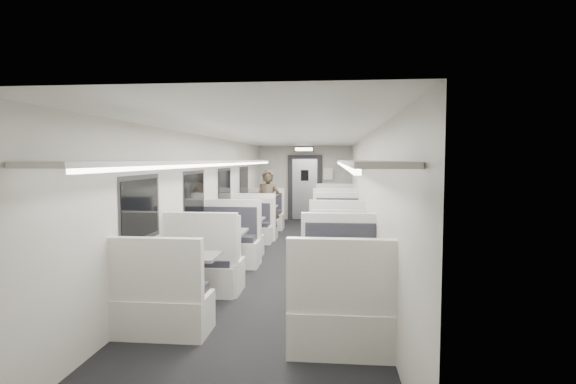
% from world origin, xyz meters
% --- Properties ---
extents(room, '(3.24, 12.24, 2.64)m').
position_xyz_m(room, '(0.00, 0.00, 1.20)').
color(room, black).
rests_on(room, ground).
extents(booth_left_a, '(1.06, 2.14, 1.15)m').
position_xyz_m(booth_left_a, '(-1.00, 3.08, 0.38)').
color(booth_left_a, silver).
rests_on(booth_left_a, room).
extents(booth_left_b, '(0.96, 1.95, 1.04)m').
position_xyz_m(booth_left_b, '(-1.00, 1.06, 0.35)').
color(booth_left_b, silver).
rests_on(booth_left_b, room).
extents(booth_left_c, '(1.12, 2.26, 1.21)m').
position_xyz_m(booth_left_c, '(-1.00, -1.34, 0.40)').
color(booth_left_c, silver).
rests_on(booth_left_c, room).
extents(booth_left_d, '(1.04, 2.11, 1.13)m').
position_xyz_m(booth_left_d, '(-1.00, -3.00, 0.38)').
color(booth_left_d, silver).
rests_on(booth_left_d, room).
extents(booth_right_a, '(1.16, 2.35, 1.26)m').
position_xyz_m(booth_right_a, '(1.00, 3.45, 0.42)').
color(booth_right_a, silver).
rests_on(booth_right_a, room).
extents(booth_right_b, '(1.10, 2.23, 1.19)m').
position_xyz_m(booth_right_b, '(1.00, 0.99, 0.40)').
color(booth_right_b, silver).
rests_on(booth_right_b, room).
extents(booth_right_c, '(0.96, 1.94, 1.04)m').
position_xyz_m(booth_right_c, '(1.00, -1.23, 0.35)').
color(booth_right_c, silver).
rests_on(booth_right_c, room).
extents(booth_right_d, '(1.11, 2.25, 1.20)m').
position_xyz_m(booth_right_d, '(1.00, -3.22, 0.40)').
color(booth_right_d, silver).
rests_on(booth_right_d, room).
extents(passenger, '(0.67, 0.49, 1.71)m').
position_xyz_m(passenger, '(-0.68, 2.25, 0.85)').
color(passenger, black).
rests_on(passenger, room).
extents(window_a, '(0.02, 1.18, 0.84)m').
position_xyz_m(window_a, '(-1.49, 3.40, 1.35)').
color(window_a, black).
rests_on(window_a, room).
extents(window_b, '(0.02, 1.18, 0.84)m').
position_xyz_m(window_b, '(-1.49, 1.20, 1.35)').
color(window_b, black).
rests_on(window_b, room).
extents(window_c, '(0.02, 1.18, 0.84)m').
position_xyz_m(window_c, '(-1.49, -1.00, 1.35)').
color(window_c, black).
rests_on(window_c, room).
extents(window_d, '(0.02, 1.18, 0.84)m').
position_xyz_m(window_d, '(-1.49, -3.20, 1.35)').
color(window_d, black).
rests_on(window_d, room).
extents(luggage_rack_left, '(0.46, 10.40, 0.09)m').
position_xyz_m(luggage_rack_left, '(-1.24, -0.30, 1.92)').
color(luggage_rack_left, silver).
rests_on(luggage_rack_left, room).
extents(luggage_rack_right, '(0.46, 10.40, 0.09)m').
position_xyz_m(luggage_rack_right, '(1.24, -0.30, 1.92)').
color(luggage_rack_right, silver).
rests_on(luggage_rack_right, room).
extents(vestibule_door, '(1.10, 0.13, 2.10)m').
position_xyz_m(vestibule_door, '(0.00, 5.93, 1.04)').
color(vestibule_door, black).
rests_on(vestibule_door, room).
extents(exit_sign, '(0.62, 0.12, 0.16)m').
position_xyz_m(exit_sign, '(0.00, 5.44, 2.28)').
color(exit_sign, black).
rests_on(exit_sign, room).
extents(wall_notice, '(0.32, 0.02, 0.40)m').
position_xyz_m(wall_notice, '(0.75, 5.92, 1.50)').
color(wall_notice, white).
rests_on(wall_notice, room).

